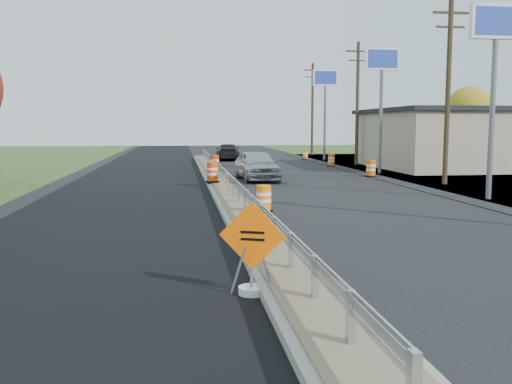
{
  "coord_description": "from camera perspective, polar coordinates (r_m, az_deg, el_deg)",
  "views": [
    {
      "loc": [
        -2.18,
        -18.92,
        3.04
      ],
      "look_at": [
        0.05,
        -2.39,
        1.1
      ],
      "focal_mm": 40.0,
      "sensor_mm": 36.0,
      "label": 1
    }
  ],
  "objects": [
    {
      "name": "pylon_sign_mid",
      "position": [
        37.31,
        12.48,
        11.76
      ],
      "size": [
        2.2,
        0.3,
        7.9
      ],
      "color": "slate",
      "rests_on": "ground"
    },
    {
      "name": "car_silver",
      "position": [
        32.06,
        0.08,
        2.71
      ],
      "size": [
        2.34,
        5.09,
        1.69
      ],
      "primitive_type": "imported",
      "rotation": [
        0.0,
        0.0,
        0.07
      ],
      "color": "#ADADB1",
      "rests_on": "ground"
    },
    {
      "name": "barrel_shoulder_far",
      "position": [
        52.08,
        4.95,
        3.71
      ],
      "size": [
        0.58,
        0.58,
        0.85
      ],
      "color": "black",
      "rests_on": "ground"
    },
    {
      "name": "barrel_shoulder_mid",
      "position": [
        43.39,
        7.54,
        3.13
      ],
      "size": [
        0.62,
        0.62,
        0.9
      ],
      "color": "black",
      "rests_on": "ground"
    },
    {
      "name": "caution_sign",
      "position": [
        10.37,
        -0.37,
        -7.93
      ],
      "size": [
        1.16,
        0.51,
        1.7
      ],
      "rotation": [
        0.0,
        0.0,
        -0.37
      ],
      "color": "white",
      "rests_on": "ground"
    },
    {
      "name": "barrel_shoulder_near",
      "position": [
        34.82,
        11.41,
        2.29
      ],
      "size": [
        0.68,
        0.68,
        1.0
      ],
      "color": "black",
      "rests_on": "ground"
    },
    {
      "name": "utility_pole_nmid",
      "position": [
        45.09,
        10.11,
        8.94
      ],
      "size": [
        1.9,
        0.26,
        9.4
      ],
      "color": "#473523",
      "rests_on": "ground"
    },
    {
      "name": "ground",
      "position": [
        19.29,
        -1.11,
        -2.44
      ],
      "size": [
        140.0,
        140.0,
        0.0
      ],
      "primitive_type": "plane",
      "color": "black",
      "rests_on": "ground"
    },
    {
      "name": "milled_overlay",
      "position": [
        29.16,
        -12.02,
        0.52
      ],
      "size": [
        7.2,
        120.0,
        0.01
      ],
      "primitive_type": "cube",
      "color": "black",
      "rests_on": "ground"
    },
    {
      "name": "barrel_median_far",
      "position": [
        35.47,
        -4.17,
        2.85
      ],
      "size": [
        0.68,
        0.68,
        1.0
      ],
      "color": "black",
      "rests_on": "median"
    },
    {
      "name": "barrel_median_mid",
      "position": [
        28.42,
        -4.38,
        1.92
      ],
      "size": [
        0.69,
        0.69,
        1.01
      ],
      "color": "black",
      "rests_on": "median"
    },
    {
      "name": "retail_building_near",
      "position": [
        45.3,
        23.16,
        4.98
      ],
      "size": [
        18.5,
        12.5,
        4.27
      ],
      "color": "tan",
      "rests_on": "ground"
    },
    {
      "name": "utility_pole_north",
      "position": [
        59.54,
        5.66,
        8.42
      ],
      "size": [
        1.9,
        0.26,
        9.4
      ],
      "color": "#473523",
      "rests_on": "ground"
    },
    {
      "name": "utility_pole_smid",
      "position": [
        31.15,
        18.66,
        9.78
      ],
      "size": [
        1.9,
        0.26,
        9.4
      ],
      "color": "#473523",
      "rests_on": "ground"
    },
    {
      "name": "median",
      "position": [
        27.17,
        -3.04,
        0.43
      ],
      "size": [
        1.6,
        55.0,
        0.23
      ],
      "color": "gray",
      "rests_on": "ground"
    },
    {
      "name": "guardrail",
      "position": [
        28.1,
        -3.22,
        1.9
      ],
      "size": [
        0.1,
        46.15,
        0.72
      ],
      "color": "silver",
      "rests_on": "median"
    },
    {
      "name": "tree_far_yellow",
      "position": [
        59.97,
        20.53,
        7.65
      ],
      "size": [
        4.62,
        4.62,
        6.86
      ],
      "color": "#473523",
      "rests_on": "ground"
    },
    {
      "name": "car_dark_far",
      "position": [
        50.98,
        -2.85,
        4.02
      ],
      "size": [
        2.3,
        5.07,
        1.44
      ],
      "primitive_type": "imported",
      "rotation": [
        0.0,
        0.0,
        3.08
      ],
      "color": "black",
      "rests_on": "ground"
    },
    {
      "name": "barrel_median_near",
      "position": [
        18.65,
        0.79,
        -0.72
      ],
      "size": [
        0.6,
        0.6,
        0.88
      ],
      "color": "black",
      "rests_on": "median"
    },
    {
      "name": "pylon_sign_south",
      "position": [
        25.55,
        22.84,
        13.85
      ],
      "size": [
        2.2,
        0.3,
        7.9
      ],
      "color": "slate",
      "rests_on": "ground"
    },
    {
      "name": "pylon_sign_north",
      "position": [
        50.65,
        6.94,
        10.47
      ],
      "size": [
        2.2,
        0.3,
        7.9
      ],
      "color": "slate",
      "rests_on": "ground"
    }
  ]
}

